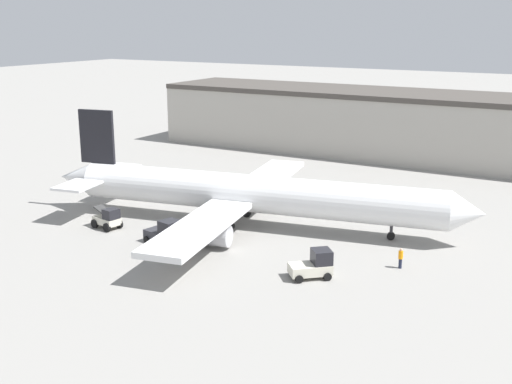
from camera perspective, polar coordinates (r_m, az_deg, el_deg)
The scene contains 7 objects.
ground_plane at distance 60.92m, azimuth 0.00°, elevation -2.99°, with size 400.00×400.00×0.00m, color gray.
terminal_building at distance 94.63m, azimuth 10.48°, elevation 6.10°, with size 64.14×14.04×9.16m.
airplane at distance 60.36m, azimuth -0.86°, elevation -0.17°, with size 41.74×33.71×10.26m.
ground_crew_worker at distance 51.65m, azimuth 12.73°, elevation -5.71°, with size 0.36×0.36×1.65m.
baggage_tug at distance 56.17m, azimuth -8.06°, elevation -3.62°, with size 3.59×2.55×2.26m.
belt_loader_truck at distance 61.36m, azimuth -13.04°, elevation -2.32°, with size 2.91×2.14×2.00m.
pushback_tug at distance 48.83m, azimuth 5.18°, elevation -6.49°, with size 3.47×3.35×2.16m.
Camera 1 is at (28.91, -50.21, 18.81)m, focal length 45.00 mm.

